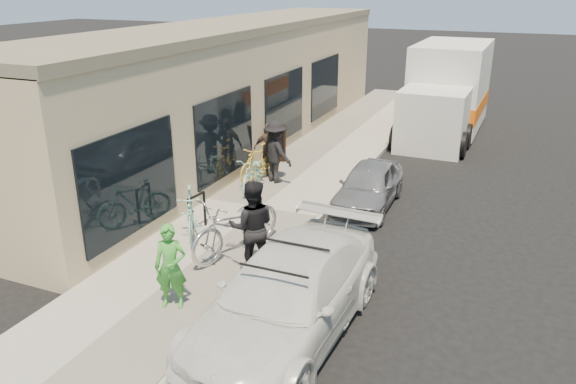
% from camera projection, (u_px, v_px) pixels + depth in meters
% --- Properties ---
extents(ground, '(120.00, 120.00, 0.00)m').
position_uv_depth(ground, '(286.00, 284.00, 10.85)').
color(ground, black).
rests_on(ground, ground).
extents(sidewalk, '(3.00, 34.00, 0.15)m').
position_uv_depth(sidewalk, '(260.00, 210.00, 14.14)').
color(sidewalk, '#9E998E').
rests_on(sidewalk, ground).
extents(curb, '(0.12, 34.00, 0.13)m').
position_uv_depth(curb, '(318.00, 220.00, 13.57)').
color(curb, '#9F9B91').
rests_on(curb, ground).
extents(storefront, '(3.60, 20.00, 4.22)m').
position_uv_depth(storefront, '(237.00, 87.00, 18.89)').
color(storefront, tan).
rests_on(storefront, ground).
extents(bike_rack, '(0.13, 0.61, 0.86)m').
position_uv_depth(bike_rack, '(197.00, 209.00, 12.66)').
color(bike_rack, black).
rests_on(bike_rack, sidewalk).
extents(sandwich_board, '(0.87, 0.88, 1.09)m').
position_uv_depth(sandwich_board, '(275.00, 144.00, 17.49)').
color(sandwich_board, black).
rests_on(sandwich_board, sidewalk).
extents(sedan_white, '(2.21, 4.99, 1.46)m').
position_uv_depth(sedan_white, '(287.00, 296.00, 9.07)').
color(sedan_white, silver).
rests_on(sedan_white, ground).
extents(sedan_silver, '(1.39, 3.34, 1.13)m').
position_uv_depth(sedan_silver, '(369.00, 186.00, 14.36)').
color(sedan_silver, gray).
rests_on(sedan_silver, ground).
extents(moving_truck, '(2.62, 6.73, 3.29)m').
position_uv_depth(moving_truck, '(447.00, 94.00, 21.13)').
color(moving_truck, silver).
rests_on(moving_truck, ground).
extents(tandem_bike, '(1.55, 2.56, 1.27)m').
position_uv_depth(tandem_bike, '(237.00, 225.00, 11.53)').
color(tandem_bike, silver).
rests_on(tandem_bike, sidewalk).
extents(woman_rider, '(0.65, 0.53, 1.53)m').
position_uv_depth(woman_rider, '(171.00, 266.00, 9.58)').
color(woman_rider, green).
rests_on(woman_rider, sidewalk).
extents(man_standing, '(1.12, 1.03, 1.87)m').
position_uv_depth(man_standing, '(252.00, 227.00, 10.72)').
color(man_standing, black).
rests_on(man_standing, sidewalk).
extents(cruiser_bike_a, '(1.36, 1.78, 1.07)m').
position_uv_depth(cruiser_bike_a, '(190.00, 213.00, 12.37)').
color(cruiser_bike_a, '#89CDB5').
rests_on(cruiser_bike_a, sidewalk).
extents(cruiser_bike_b, '(0.90, 1.84, 0.93)m').
position_uv_depth(cruiser_bike_b, '(253.00, 173.00, 15.18)').
color(cruiser_bike_b, '#89CDB5').
rests_on(cruiser_bike_b, sidewalk).
extents(cruiser_bike_c, '(0.76, 1.76, 1.02)m').
position_uv_depth(cruiser_bike_c, '(258.00, 163.00, 15.86)').
color(cruiser_bike_c, gold).
rests_on(cruiser_bike_c, sidewalk).
extents(bystander_a, '(1.29, 1.04, 1.75)m').
position_uv_depth(bystander_a, '(276.00, 152.00, 15.59)').
color(bystander_a, black).
rests_on(bystander_a, sidewalk).
extents(bystander_b, '(0.96, 0.46, 1.60)m').
position_uv_depth(bystander_b, '(269.00, 150.00, 16.05)').
color(bystander_b, brown).
rests_on(bystander_b, sidewalk).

